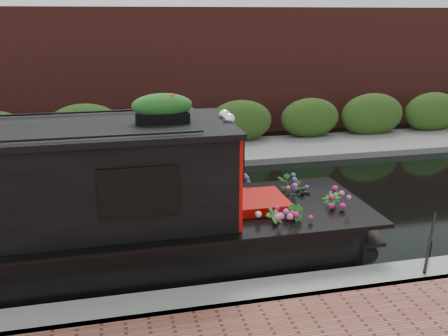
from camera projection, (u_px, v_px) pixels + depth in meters
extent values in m
plane|color=black|center=(190.00, 217.00, 9.72)|extent=(80.00, 80.00, 0.00)
cube|color=gray|center=(231.00, 310.00, 6.65)|extent=(40.00, 0.60, 0.50)
cube|color=slate|center=(165.00, 159.00, 13.63)|extent=(40.00, 2.40, 0.34)
cube|color=#2B4A18|center=(161.00, 150.00, 14.47)|extent=(40.00, 1.10, 2.80)
cube|color=#5B241E|center=(154.00, 134.00, 16.42)|extent=(40.00, 1.00, 8.00)
cube|color=#BB0B07|center=(226.00, 170.00, 7.67)|extent=(0.07, 1.83, 1.41)
cube|color=black|center=(139.00, 192.00, 6.48)|extent=(0.94, 0.03, 0.57)
cube|color=#BB0B07|center=(259.00, 212.00, 8.01)|extent=(0.84, 0.94, 0.52)
sphere|color=white|center=(229.00, 119.00, 7.29)|extent=(0.19, 0.19, 0.19)
sphere|color=white|center=(225.00, 116.00, 7.56)|extent=(0.19, 0.19, 0.19)
cube|color=black|center=(162.00, 118.00, 7.21)|extent=(0.77, 0.28, 0.15)
ellipsoid|color=red|center=(162.00, 104.00, 7.15)|extent=(0.85, 0.30, 0.25)
imported|color=#286B24|center=(273.00, 227.00, 7.35)|extent=(0.39, 0.37, 0.61)
imported|color=#286B24|center=(294.00, 225.00, 7.43)|extent=(0.36, 0.40, 0.60)
imported|color=#286B24|center=(295.00, 195.00, 8.63)|extent=(0.74, 0.71, 0.64)
imported|color=#286B24|center=(330.00, 210.00, 8.00)|extent=(0.43, 0.43, 0.59)
imported|color=#286B24|center=(236.00, 191.00, 8.71)|extent=(0.33, 0.42, 0.70)
cylinder|color=brown|center=(366.00, 233.00, 8.60)|extent=(0.32, 0.41, 0.32)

